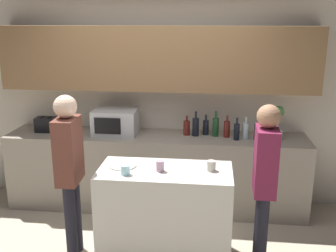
% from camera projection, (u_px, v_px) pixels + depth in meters
% --- Properties ---
extents(back_wall, '(6.40, 0.40, 2.70)m').
position_uv_depth(back_wall, '(158.00, 81.00, 4.80)').
color(back_wall, beige).
rests_on(back_wall, ground_plane).
extents(back_counter, '(3.60, 0.62, 0.93)m').
position_uv_depth(back_counter, '(156.00, 171.00, 4.83)').
color(back_counter, gray).
rests_on(back_counter, ground_plane).
extents(kitchen_island, '(1.24, 0.59, 0.94)m').
position_uv_depth(kitchen_island, '(165.00, 215.00, 3.75)').
color(kitchen_island, beige).
rests_on(kitchen_island, ground_plane).
extents(microwave, '(0.52, 0.39, 0.30)m').
position_uv_depth(microwave, '(116.00, 122.00, 4.73)').
color(microwave, '#B7BABC').
rests_on(microwave, back_counter).
extents(toaster, '(0.26, 0.16, 0.18)m').
position_uv_depth(toaster, '(47.00, 124.00, 4.84)').
color(toaster, black).
rests_on(toaster, back_counter).
extents(potted_plant, '(0.14, 0.14, 0.40)m').
position_uv_depth(potted_plant, '(277.00, 123.00, 4.51)').
color(potted_plant, silver).
rests_on(potted_plant, back_counter).
extents(bottle_0, '(0.08, 0.08, 0.24)m').
position_uv_depth(bottle_0, '(187.00, 128.00, 4.71)').
color(bottle_0, maroon).
rests_on(bottle_0, back_counter).
extents(bottle_1, '(0.08, 0.08, 0.30)m').
position_uv_depth(bottle_1, '(196.00, 126.00, 4.67)').
color(bottle_1, black).
rests_on(bottle_1, back_counter).
extents(bottle_2, '(0.07, 0.07, 0.24)m').
position_uv_depth(bottle_2, '(206.00, 127.00, 4.72)').
color(bottle_2, black).
rests_on(bottle_2, back_counter).
extents(bottle_3, '(0.07, 0.07, 0.30)m').
position_uv_depth(bottle_3, '(216.00, 127.00, 4.66)').
color(bottle_3, '#194723').
rests_on(bottle_3, back_counter).
extents(bottle_4, '(0.08, 0.08, 0.26)m').
position_uv_depth(bottle_4, '(227.00, 129.00, 4.62)').
color(bottle_4, maroon).
rests_on(bottle_4, back_counter).
extents(bottle_5, '(0.07, 0.07, 0.26)m').
position_uv_depth(bottle_5, '(237.00, 131.00, 4.51)').
color(bottle_5, black).
rests_on(bottle_5, back_counter).
extents(bottle_6, '(0.08, 0.08, 0.26)m').
position_uv_depth(bottle_6, '(246.00, 131.00, 4.55)').
color(bottle_6, silver).
rests_on(bottle_6, back_counter).
extents(bottle_7, '(0.07, 0.07, 0.28)m').
position_uv_depth(bottle_7, '(257.00, 131.00, 4.50)').
color(bottle_7, black).
rests_on(bottle_7, back_counter).
extents(plate_on_island, '(0.26, 0.26, 0.01)m').
position_uv_depth(plate_on_island, '(123.00, 165.00, 3.71)').
color(plate_on_island, white).
rests_on(plate_on_island, kitchen_island).
extents(cup_0, '(0.08, 0.08, 0.09)m').
position_uv_depth(cup_0, '(125.00, 170.00, 3.50)').
color(cup_0, '#A1E0EA').
rests_on(cup_0, kitchen_island).
extents(cup_1, '(0.08, 0.08, 0.09)m').
position_uv_depth(cup_1, '(211.00, 166.00, 3.60)').
color(cup_1, '#BCB9A4').
rests_on(cup_1, kitchen_island).
extents(cup_2, '(0.08, 0.08, 0.10)m').
position_uv_depth(cup_2, '(160.00, 166.00, 3.58)').
color(cup_2, '#B791A8').
rests_on(cup_2, kitchen_island).
extents(person_left, '(0.21, 0.35, 1.58)m').
position_uv_depth(person_left, '(265.00, 175.00, 3.50)').
color(person_left, black).
rests_on(person_left, ground_plane).
extents(person_center, '(0.21, 0.35, 1.62)m').
position_uv_depth(person_center, '(69.00, 164.00, 3.68)').
color(person_center, black).
rests_on(person_center, ground_plane).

